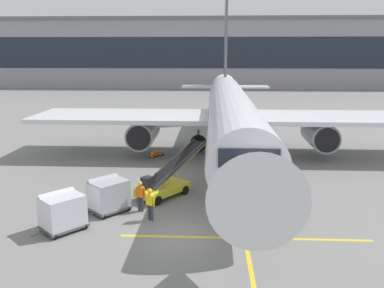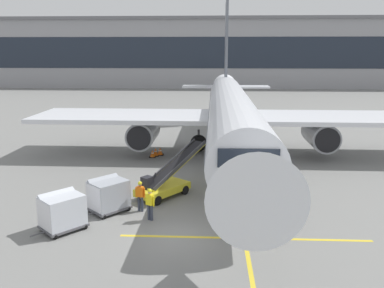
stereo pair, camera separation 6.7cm
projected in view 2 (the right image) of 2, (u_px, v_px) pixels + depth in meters
ground_plane at (177, 237)px, 19.22m from camera, size 600.00×600.00×0.00m
parked_airplane at (231, 112)px, 33.89m from camera, size 33.36×43.12×14.61m
belt_loader at (165, 182)px, 24.62m from camera, size 4.26×4.94×3.01m
baggage_cart_lead at (108, 194)px, 22.15m from camera, size 2.53×2.56×1.91m
baggage_cart_second at (62, 211)px, 19.85m from camera, size 2.53×2.56×1.91m
ground_crew_by_loader at (150, 202)px, 20.97m from camera, size 0.51×0.39×1.74m
ground_crew_by_carts at (140, 194)px, 22.14m from camera, size 0.56×0.32×1.74m
safety_cone_engine_keepout at (152, 154)px, 33.71m from camera, size 0.55×0.55×0.63m
safety_cone_wingtip at (156, 152)px, 34.16m from camera, size 0.61×0.61×0.70m
safety_cone_nose_mark at (160, 151)px, 34.43m from camera, size 0.59×0.59×0.67m
apron_guidance_line_lead_in at (230, 157)px, 33.96m from camera, size 0.20×110.00×0.01m
apron_guidance_line_stop_bar at (245, 238)px, 19.12m from camera, size 12.00×0.20×0.01m
terminal_building at (226, 53)px, 102.89m from camera, size 118.53×19.30×16.70m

